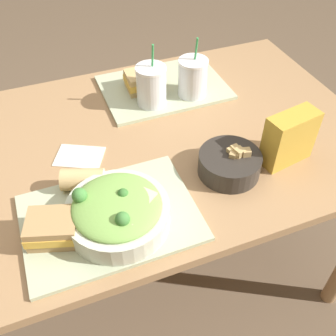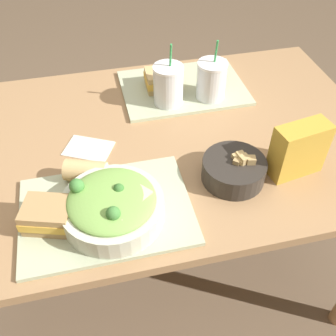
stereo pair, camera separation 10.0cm
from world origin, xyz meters
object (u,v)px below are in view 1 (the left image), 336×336
object	(u,v)px
salad_bowl	(118,211)
chip_bag	(289,138)
baguette_near	(84,179)
drink_cup_dark	(151,87)
sandwich_far	(142,81)
drink_cup_red	(193,78)
napkin_folded	(80,158)
soup_bowl	(230,163)
sandwich_near	(53,228)

from	to	relation	value
salad_bowl	chip_bag	size ratio (longest dim) A/B	1.61
salad_bowl	baguette_near	world-z (taller)	salad_bowl
chip_bag	drink_cup_dark	bearing A→B (deg)	115.08
salad_bowl	drink_cup_dark	size ratio (longest dim) A/B	1.19
sandwich_far	drink_cup_red	xyz separation A→B (m)	(0.15, -0.09, 0.03)
drink_cup_red	napkin_folded	world-z (taller)	drink_cup_red
soup_bowl	sandwich_near	size ratio (longest dim) A/B	1.20
soup_bowl	sandwich_near	distance (m)	0.50
drink_cup_dark	chip_bag	xyz separation A→B (m)	(0.27, -0.39, 0.00)
soup_bowl	drink_cup_red	bearing A→B (deg)	81.96
baguette_near	napkin_folded	distance (m)	0.14
baguette_near	sandwich_near	bearing A→B (deg)	162.72
chip_bag	napkin_folded	bearing A→B (deg)	148.75
sandwich_far	napkin_folded	world-z (taller)	sandwich_far
sandwich_near	drink_cup_dark	world-z (taller)	drink_cup_dark
salad_bowl	drink_cup_red	size ratio (longest dim) A/B	1.22
salad_bowl	napkin_folded	size ratio (longest dim) A/B	1.53
drink_cup_dark	napkin_folded	distance (m)	0.34
sandwich_near	drink_cup_red	distance (m)	0.70
drink_cup_dark	drink_cup_red	distance (m)	0.15
drink_cup_red	chip_bag	size ratio (longest dim) A/B	1.32
salad_bowl	chip_bag	xyz separation A→B (m)	(0.52, 0.06, 0.03)
baguette_near	sandwich_far	xyz separation A→B (m)	(0.30, 0.40, 0.00)
sandwich_near	drink_cup_dark	size ratio (longest dim) A/B	0.68
soup_bowl	sandwich_far	xyz separation A→B (m)	(-0.10, 0.48, 0.01)
salad_bowl	napkin_folded	distance (m)	0.29
soup_bowl	sandwich_near	bearing A→B (deg)	-173.68
baguette_near	chip_bag	xyz separation A→B (m)	(0.57, -0.09, 0.04)
drink_cup_dark	chip_bag	size ratio (longest dim) A/B	1.35
salad_bowl	drink_cup_dark	distance (m)	0.51
soup_bowl	sandwich_far	world-z (taller)	soup_bowl
salad_bowl	sandwich_far	distance (m)	0.60
baguette_near	drink_cup_dark	distance (m)	0.43
sandwich_near	baguette_near	size ratio (longest dim) A/B	1.15
salad_bowl	baguette_near	size ratio (longest dim) A/B	2.03
sandwich_far	chip_bag	xyz separation A→B (m)	(0.27, -0.49, 0.03)
salad_bowl	drink_cup_red	bearing A→B (deg)	48.66
soup_bowl	napkin_folded	world-z (taller)	soup_bowl
chip_bag	salad_bowl	bearing A→B (deg)	176.72
napkin_folded	sandwich_near	bearing A→B (deg)	-113.19
salad_bowl	soup_bowl	size ratio (longest dim) A/B	1.46
baguette_near	napkin_folded	xyz separation A→B (m)	(0.01, 0.13, -0.04)
salad_bowl	drink_cup_dark	bearing A→B (deg)	61.24
soup_bowl	chip_bag	bearing A→B (deg)	-3.31
soup_bowl	sandwich_near	world-z (taller)	soup_bowl
salad_bowl	sandwich_near	size ratio (longest dim) A/B	1.76
baguette_near	napkin_folded	size ratio (longest dim) A/B	0.76
soup_bowl	sandwich_near	xyz separation A→B (m)	(-0.50, -0.05, 0.01)
drink_cup_dark	napkin_folded	world-z (taller)	drink_cup_dark
sandwich_near	chip_bag	bearing A→B (deg)	21.46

